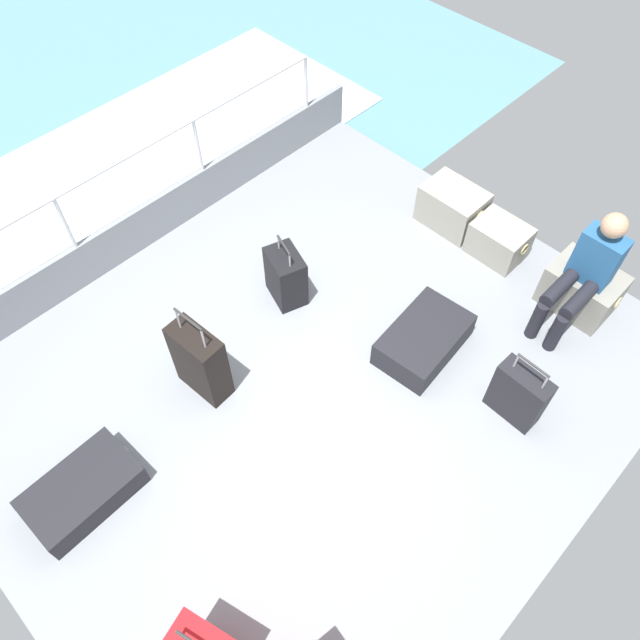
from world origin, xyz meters
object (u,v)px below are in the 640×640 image
at_px(cargo_crate_2, 582,289).
at_px(suitcase_2, 83,491).
at_px(cargo_crate_1, 499,240).
at_px(passenger_seated, 586,272).
at_px(suitcase_5, 424,340).
at_px(suitcase_6, 200,362).
at_px(suitcase_3, 518,394).
at_px(suitcase_1, 286,277).
at_px(cargo_crate_0, 452,207).

height_order(cargo_crate_2, suitcase_2, cargo_crate_2).
relative_size(cargo_crate_1, suitcase_2, 0.66).
bearing_deg(suitcase_2, passenger_seated, 67.69).
bearing_deg(passenger_seated, suitcase_2, -112.31).
relative_size(suitcase_5, suitcase_6, 0.92).
relative_size(suitcase_3, suitcase_5, 0.82).
xyz_separation_m(cargo_crate_1, suitcase_1, (-1.03, -1.72, 0.08)).
xyz_separation_m(suitcase_3, suitcase_6, (-1.88, -1.52, 0.08)).
relative_size(cargo_crate_1, cargo_crate_2, 0.84).
relative_size(suitcase_2, suitcase_6, 0.88).
bearing_deg(cargo_crate_2, suitcase_6, -120.82).
relative_size(suitcase_2, suitcase_3, 1.16).
xyz_separation_m(cargo_crate_0, cargo_crate_2, (1.41, -0.03, 0.00)).
relative_size(cargo_crate_0, cargo_crate_1, 1.16).
height_order(cargo_crate_0, suitcase_3, suitcase_3).
bearing_deg(suitcase_5, passenger_seated, 59.75).
height_order(passenger_seated, suitcase_1, passenger_seated).
distance_m(cargo_crate_0, passenger_seated, 1.48).
relative_size(suitcase_2, suitcase_5, 0.96).
bearing_deg(cargo_crate_0, suitcase_6, -95.36).
bearing_deg(suitcase_3, cargo_crate_1, 129.20).
relative_size(suitcase_3, suitcase_6, 0.76).
distance_m(cargo_crate_1, suitcase_6, 2.94).
bearing_deg(suitcase_5, suitcase_2, -108.66).
xyz_separation_m(cargo_crate_0, cargo_crate_1, (0.56, -0.02, -0.03)).
distance_m(cargo_crate_1, suitcase_3, 1.68).
distance_m(passenger_seated, suitcase_2, 4.16).
relative_size(passenger_seated, suitcase_3, 1.62).
relative_size(suitcase_1, suitcase_6, 0.73).
height_order(cargo_crate_0, passenger_seated, passenger_seated).
height_order(suitcase_5, suitcase_6, suitcase_6).
distance_m(cargo_crate_2, suitcase_2, 4.30).
bearing_deg(suitcase_3, cargo_crate_0, 140.83).
distance_m(suitcase_2, suitcase_3, 3.25).
bearing_deg(cargo_crate_2, passenger_seated, -90.00).
xyz_separation_m(cargo_crate_2, suitcase_2, (-1.57, -4.01, -0.10)).
bearing_deg(cargo_crate_0, suitcase_3, -39.17).
height_order(passenger_seated, suitcase_6, passenger_seated).
relative_size(cargo_crate_0, suitcase_1, 0.93).
height_order(cargo_crate_0, cargo_crate_1, cargo_crate_0).
bearing_deg(suitcase_1, cargo_crate_2, 42.42).
bearing_deg(suitcase_3, suitcase_2, -123.18).
bearing_deg(suitcase_6, suitcase_1, 100.57).
distance_m(cargo_crate_2, suitcase_6, 3.28).
height_order(suitcase_1, suitcase_6, suitcase_6).
bearing_deg(suitcase_6, suitcase_5, 55.75).
relative_size(cargo_crate_0, suitcase_5, 0.74).
bearing_deg(passenger_seated, suitcase_6, -122.57).
relative_size(passenger_seated, suitcase_6, 1.22).
xyz_separation_m(cargo_crate_0, suitcase_5, (0.75, -1.34, -0.07)).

